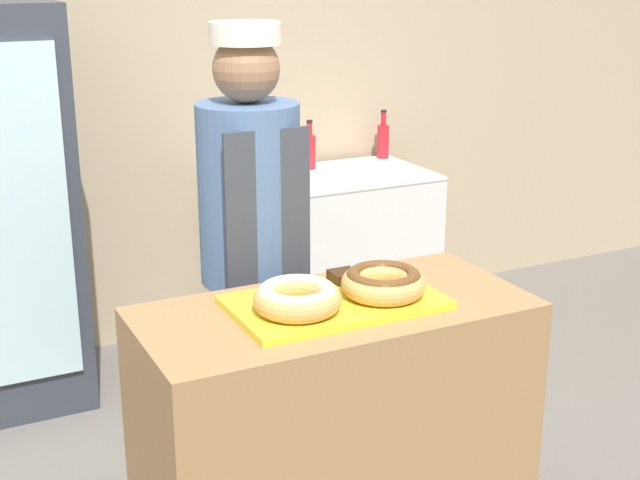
{
  "coord_description": "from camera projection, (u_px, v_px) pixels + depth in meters",
  "views": [
    {
      "loc": [
        -1.15,
        -2.21,
        1.92
      ],
      "look_at": [
        0.0,
        0.1,
        1.11
      ],
      "focal_mm": 50.0,
      "sensor_mm": 36.0,
      "label": 1
    }
  ],
  "objects": [
    {
      "name": "donut_light_glaze",
      "position": [
        297.0,
        297.0,
        2.56
      ],
      "size": [
        0.26,
        0.26,
        0.08
      ],
      "color": "tan",
      "rests_on": "serving_tray"
    },
    {
      "name": "brownie_back_right",
      "position": [
        344.0,
        276.0,
        2.81
      ],
      "size": [
        0.08,
        0.08,
        0.03
      ],
      "color": "#382111",
      "rests_on": "serving_tray"
    },
    {
      "name": "display_counter",
      "position": [
        334.0,
        442.0,
        2.81
      ],
      "size": [
        1.19,
        0.56,
        0.93
      ],
      "color": "#997047",
      "rests_on": "ground_plane"
    },
    {
      "name": "chest_freezer",
      "position": [
        326.0,
        255.0,
        4.68
      ],
      "size": [
        1.08,
        0.6,
        0.87
      ],
      "color": "silver",
      "rests_on": "ground_plane"
    },
    {
      "name": "brownie_back_left",
      "position": [
        288.0,
        286.0,
        2.73
      ],
      "size": [
        0.08,
        0.08,
        0.03
      ],
      "color": "#382111",
      "rests_on": "serving_tray"
    },
    {
      "name": "wall_back",
      "position": [
        136.0,
        81.0,
        4.36
      ],
      "size": [
        8.0,
        0.06,
        2.7
      ],
      "color": "tan",
      "rests_on": "ground_plane"
    },
    {
      "name": "bottle_blue",
      "position": [
        246.0,
        164.0,
        4.41
      ],
      "size": [
        0.08,
        0.08,
        0.23
      ],
      "color": "#1E4CB2",
      "rests_on": "chest_freezer"
    },
    {
      "name": "bottle_red",
      "position": [
        310.0,
        150.0,
        4.66
      ],
      "size": [
        0.06,
        0.06,
        0.26
      ],
      "color": "red",
      "rests_on": "chest_freezer"
    },
    {
      "name": "donut_chocolate_glaze",
      "position": [
        383.0,
        282.0,
        2.68
      ],
      "size": [
        0.26,
        0.26,
        0.08
      ],
      "color": "tan",
      "rests_on": "serving_tray"
    },
    {
      "name": "bottle_red_b",
      "position": [
        383.0,
        139.0,
        4.92
      ],
      "size": [
        0.06,
        0.06,
        0.27
      ],
      "color": "red",
      "rests_on": "chest_freezer"
    },
    {
      "name": "baker_person",
      "position": [
        252.0,
        256.0,
        3.13
      ],
      "size": [
        0.35,
        0.35,
        1.73
      ],
      "color": "#4C4C51",
      "rests_on": "ground_plane"
    },
    {
      "name": "bottle_amber",
      "position": [
        266.0,
        157.0,
        4.59
      ],
      "size": [
        0.07,
        0.07,
        0.21
      ],
      "color": "#99661E",
      "rests_on": "chest_freezer"
    },
    {
      "name": "serving_tray",
      "position": [
        335.0,
        302.0,
        2.67
      ],
      "size": [
        0.63,
        0.37,
        0.02
      ],
      "color": "yellow",
      "rests_on": "display_counter"
    }
  ]
}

